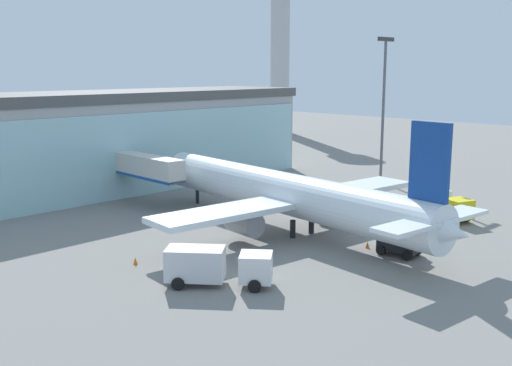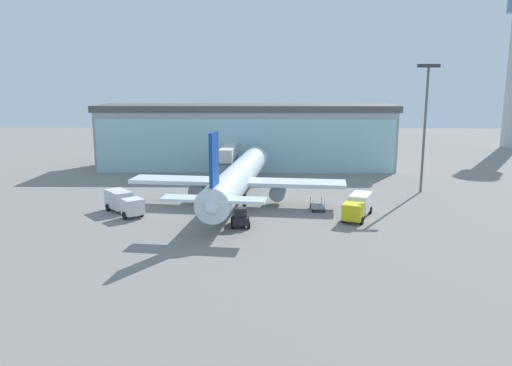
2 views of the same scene
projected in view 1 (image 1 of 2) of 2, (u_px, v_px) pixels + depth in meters
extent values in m
plane|color=gray|center=(326.00, 243.00, 51.68)|extent=(240.00, 240.00, 0.00)
cube|color=#A2A2A2|center=(109.00, 145.00, 74.74)|extent=(55.13, 13.97, 10.82)
cube|color=#9ECBD3|center=(141.00, 154.00, 70.26)|extent=(53.84, 1.14, 9.74)
cube|color=#4F4F4F|center=(107.00, 96.00, 73.62)|extent=(56.24, 14.25, 1.20)
cube|color=beige|center=(139.00, 165.00, 66.35)|extent=(2.53, 14.34, 2.40)
cube|color=#194799|center=(139.00, 174.00, 66.55)|extent=(2.57, 14.34, 0.30)
cylinder|color=#4C4C51|center=(115.00, 183.00, 70.68)|extent=(0.70, 0.70, 3.09)
cylinder|color=#B7B7B7|center=(280.00, 62.00, 139.21)|extent=(4.45, 4.45, 32.61)
cylinder|color=#59595E|center=(383.00, 113.00, 77.64)|extent=(0.36, 0.36, 18.22)
cube|color=#333338|center=(386.00, 39.00, 75.88)|extent=(3.20, 0.40, 0.50)
cylinder|color=white|center=(282.00, 193.00, 55.28)|extent=(7.27, 34.59, 3.83)
cone|color=white|center=(182.00, 169.00, 68.37)|extent=(4.11, 3.37, 3.83)
cone|color=white|center=(444.00, 231.00, 42.19)|extent=(3.83, 4.33, 3.45)
cube|color=white|center=(295.00, 200.00, 54.04)|extent=(28.99, 7.06, 0.50)
cube|color=white|center=(433.00, 220.00, 42.85)|extent=(11.19, 3.49, 0.30)
cube|color=navy|center=(430.00, 162.00, 42.44)|extent=(0.68, 3.22, 5.67)
cylinder|color=gray|center=(244.00, 223.00, 51.29)|extent=(2.41, 3.39, 2.10)
cylinder|color=gray|center=(332.00, 205.00, 58.06)|extent=(2.41, 3.39, 2.10)
cylinder|color=black|center=(293.00, 229.00, 53.01)|extent=(0.50, 0.50, 1.60)
cylinder|color=black|center=(311.00, 225.00, 54.43)|extent=(0.50, 0.50, 1.60)
cylinder|color=black|center=(197.00, 196.00, 66.59)|extent=(0.40, 0.40, 1.60)
cube|color=silver|center=(256.00, 267.00, 40.95)|extent=(3.10, 3.10, 1.90)
cube|color=silver|center=(195.00, 263.00, 41.27)|extent=(4.26, 4.48, 2.20)
cylinder|color=black|center=(257.00, 275.00, 42.20)|extent=(0.81, 0.88, 0.90)
cylinder|color=black|center=(254.00, 286.00, 40.05)|extent=(0.81, 0.88, 0.90)
cylinder|color=black|center=(185.00, 273.00, 42.64)|extent=(0.81, 0.88, 0.90)
cylinder|color=black|center=(178.00, 284.00, 40.49)|extent=(0.81, 0.88, 0.90)
cube|color=yellow|center=(458.00, 209.00, 58.06)|extent=(2.85, 2.85, 1.90)
cube|color=white|center=(430.00, 199.00, 61.81)|extent=(3.52, 4.53, 2.20)
cylinder|color=black|center=(467.00, 217.00, 58.66)|extent=(0.61, 0.95, 0.90)
cylinder|color=black|center=(449.00, 219.00, 57.81)|extent=(0.61, 0.95, 0.90)
cylinder|color=black|center=(432.00, 206.00, 63.35)|extent=(0.61, 0.95, 0.90)
cylinder|color=black|center=(415.00, 208.00, 62.49)|extent=(0.61, 0.95, 0.90)
cube|color=gray|center=(385.00, 214.00, 59.85)|extent=(1.80, 2.91, 0.16)
cylinder|color=black|center=(372.00, 216.00, 60.09)|extent=(0.15, 0.45, 0.44)
cylinder|color=gray|center=(372.00, 208.00, 59.93)|extent=(0.08, 0.08, 0.90)
cylinder|color=black|center=(379.00, 213.00, 61.16)|extent=(0.15, 0.45, 0.44)
cylinder|color=gray|center=(379.00, 206.00, 61.00)|extent=(0.08, 0.08, 0.90)
cylinder|color=black|center=(392.00, 220.00, 58.65)|extent=(0.15, 0.45, 0.44)
cylinder|color=gray|center=(392.00, 211.00, 58.49)|extent=(0.08, 0.08, 0.90)
cylinder|color=black|center=(399.00, 217.00, 59.72)|extent=(0.15, 0.45, 0.44)
cylinder|color=gray|center=(399.00, 209.00, 59.56)|extent=(0.08, 0.08, 0.90)
cube|color=black|center=(399.00, 245.00, 48.07)|extent=(2.08, 3.35, 0.90)
cube|color=#26262B|center=(407.00, 235.00, 47.49)|extent=(1.48, 1.12, 1.00)
cylinder|color=black|center=(381.00, 250.00, 48.18)|extent=(0.42, 0.83, 0.80)
cylinder|color=black|center=(392.00, 245.00, 49.54)|extent=(0.42, 0.83, 0.80)
cylinder|color=black|center=(407.00, 256.00, 46.77)|extent=(0.42, 0.83, 0.80)
cylinder|color=black|center=(417.00, 250.00, 48.12)|extent=(0.42, 0.83, 0.80)
cone|color=orange|center=(367.00, 245.00, 50.06)|extent=(0.36, 0.36, 0.55)
cone|color=orange|center=(135.00, 261.00, 45.89)|extent=(0.36, 0.36, 0.55)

